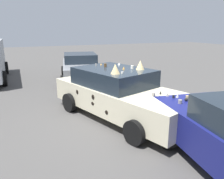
{
  "coord_description": "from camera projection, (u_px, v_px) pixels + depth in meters",
  "views": [
    {
      "loc": [
        -5.74,
        2.82,
        2.62
      ],
      "look_at": [
        0.0,
        0.3,
        0.9
      ],
      "focal_mm": 35.71,
      "sensor_mm": 36.0,
      "label": 1
    }
  ],
  "objects": [
    {
      "name": "parked_sedan_far_right",
      "position": [
        81.0,
        67.0,
        11.35
      ],
      "size": [
        4.45,
        2.61,
        1.38
      ],
      "rotation": [
        0.0,
        0.0,
        2.93
      ],
      "color": "gray",
      "rests_on": "ground"
    },
    {
      "name": "art_car_decorated",
      "position": [
        119.0,
        93.0,
        6.72
      ],
      "size": [
        4.97,
        3.12,
        1.72
      ],
      "rotation": [
        0.0,
        0.0,
        3.45
      ],
      "color": "beige",
      "rests_on": "ground"
    },
    {
      "name": "ground_plane",
      "position": [
        121.0,
        117.0,
        6.86
      ],
      "size": [
        60.0,
        60.0,
        0.0
      ],
      "primitive_type": "plane",
      "color": "#514F4C"
    }
  ]
}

